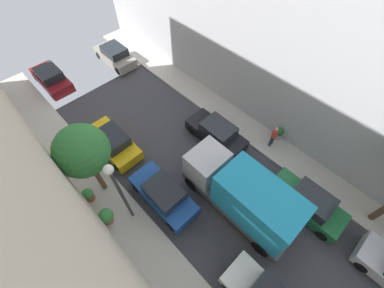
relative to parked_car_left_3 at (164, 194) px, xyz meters
name	(u,v)px	position (x,y,z in m)	size (l,w,h in m)	color
ground	(258,225)	(2.70, -4.71, -0.72)	(32.00, 32.00, 0.00)	#38383D
sidewalk_right	(306,170)	(7.70, -4.71, -0.64)	(2.00, 44.00, 0.15)	#B7B2A8
parked_car_left_3	(164,194)	(0.00, 0.00, 0.00)	(1.78, 4.20, 1.57)	#194799
parked_car_left_4	(113,142)	(0.00, 5.08, 0.00)	(1.78, 4.20, 1.57)	gold
parked_car_left_5	(51,78)	(0.00, 13.93, 0.00)	(1.78, 4.20, 1.57)	maroon
parked_car_right_2	(307,202)	(5.40, -5.86, 0.00)	(1.78, 4.20, 1.57)	#1E6638
parked_car_right_3	(217,133)	(5.40, 0.92, 0.00)	(1.78, 4.20, 1.57)	black
parked_car_right_4	(115,55)	(5.40, 12.97, 0.00)	(1.78, 4.20, 1.57)	gray
delivery_truck	(243,195)	(2.70, -3.32, 1.07)	(2.26, 6.60, 3.38)	#4C4C51
pedestrian	(274,136)	(7.66, -1.96, 0.35)	(0.40, 0.36, 1.72)	#2D334C
street_tree_0	(82,151)	(-2.08, 3.05, 3.24)	(2.64, 2.64, 5.16)	brown
potted_plant_0	(88,195)	(-3.05, 2.98, -0.06)	(0.59, 0.59, 0.96)	brown
potted_plant_1	(279,133)	(8.47, -1.96, -0.07)	(0.59, 0.59, 0.95)	#B2A899
potted_plant_3	(66,166)	(-3.09, 5.59, -0.08)	(0.63, 0.63, 0.89)	slate
potted_plant_4	(106,216)	(-3.01, 1.13, 0.07)	(0.78, 0.78, 1.12)	brown
lamp_post	(118,187)	(-1.90, 0.49, 2.89)	(0.44, 0.44, 5.22)	#333338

